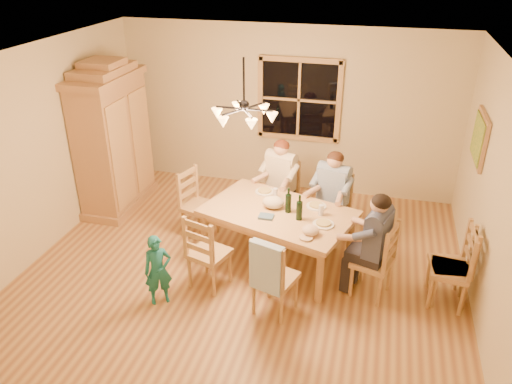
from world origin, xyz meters
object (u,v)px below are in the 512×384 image
(chair_near_right, at_px, (275,288))
(chair_far_left, at_px, (280,206))
(chair_near_left, at_px, (210,263))
(chandelier, at_px, (244,113))
(wine_bottle_b, at_px, (299,207))
(chair_end_right, at_px, (371,272))
(armoire, at_px, (113,142))
(chair_spare_back, at_px, (447,277))
(child, at_px, (158,270))
(adult_slate_man, at_px, (376,233))
(dining_table, at_px, (278,218))
(chair_far_right, at_px, (330,220))
(wine_bottle_a, at_px, (288,200))
(chair_spare_front, at_px, (448,281))
(adult_woman, at_px, (280,173))
(chair_end_left, at_px, (200,216))
(adult_plaid_man, at_px, (333,186))

(chair_near_right, bearing_deg, chair_far_left, 117.90)
(chair_near_left, bearing_deg, chandelier, 72.60)
(wine_bottle_b, bearing_deg, chair_end_right, -14.02)
(armoire, xyz_separation_m, chair_spare_back, (4.87, -1.20, -0.75))
(chair_near_left, height_order, child, chair_near_left)
(chair_end_right, relative_size, adult_slate_man, 1.13)
(dining_table, relative_size, chair_near_left, 2.10)
(chair_far_left, xyz_separation_m, chair_far_right, (0.78, -0.24, 0.00))
(armoire, xyz_separation_m, wine_bottle_a, (2.91, -0.95, -0.13))
(chair_near_left, xyz_separation_m, chair_spare_back, (2.77, 0.44, 0.00))
(chair_far_right, xyz_separation_m, adult_slate_man, (0.62, -1.10, 0.54))
(chair_far_left, bearing_deg, chair_near_left, 90.00)
(chair_near_right, distance_m, chair_spare_back, 2.03)
(chandelier, height_order, chair_spare_front, chandelier)
(adult_woman, distance_m, child, 2.36)
(chandelier, height_order, chair_near_right, chandelier)
(adult_woman, xyz_separation_m, child, (-0.97, -2.11, -0.40))
(chandelier, relative_size, chair_near_right, 0.78)
(chair_end_left, relative_size, adult_woman, 1.13)
(chair_far_left, relative_size, chair_end_left, 1.00)
(chair_near_left, bearing_deg, wine_bottle_b, 46.27)
(armoire, relative_size, chair_near_left, 2.32)
(wine_bottle_b, bearing_deg, chair_end_left, 160.86)
(adult_slate_man, height_order, child, adult_slate_man)
(chair_end_left, bearing_deg, chandelier, 71.83)
(chair_far_left, distance_m, chair_end_left, 1.19)
(chair_end_left, relative_size, wine_bottle_b, 3.00)
(wine_bottle_a, bearing_deg, chair_near_right, -86.50)
(chair_end_right, distance_m, chair_spare_front, 0.86)
(adult_slate_man, xyz_separation_m, wine_bottle_b, (-0.93, 0.23, 0.08))
(chair_end_left, xyz_separation_m, adult_woman, (1.03, 0.59, 0.54))
(armoire, xyz_separation_m, wine_bottle_b, (3.08, -1.10, -0.13))
(adult_plaid_man, relative_size, child, 1.00)
(adult_plaid_man, relative_size, adult_slate_man, 1.00)
(chair_near_left, distance_m, chair_spare_back, 2.81)
(dining_table, height_order, wine_bottle_a, wine_bottle_a)
(chandelier, xyz_separation_m, chair_end_left, (-0.84, 0.60, -1.77))
(chair_near_right, height_order, chair_spare_back, same)
(wine_bottle_a, relative_size, chair_spare_front, 0.33)
(chandelier, height_order, chair_far_right, chandelier)
(adult_woman, height_order, chair_spare_back, adult_woman)
(chair_far_left, bearing_deg, wine_bottle_b, 130.22)
(chair_far_left, relative_size, wine_bottle_b, 3.00)
(wine_bottle_b, bearing_deg, dining_table, 153.28)
(chair_end_left, relative_size, chair_end_right, 1.00)
(chair_far_right, height_order, chair_spare_front, same)
(armoire, relative_size, wine_bottle_a, 6.97)
(wine_bottle_b, bearing_deg, adult_woman, 113.00)
(armoire, bearing_deg, dining_table, -18.87)
(adult_woman, bearing_deg, chair_end_right, 153.43)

